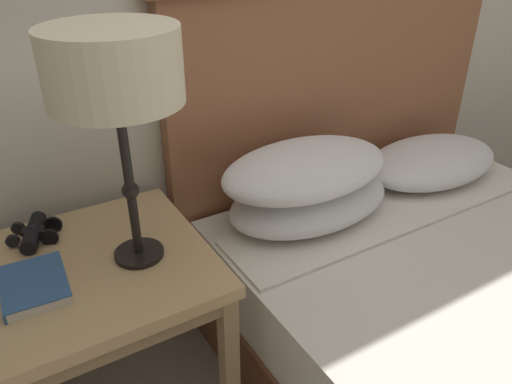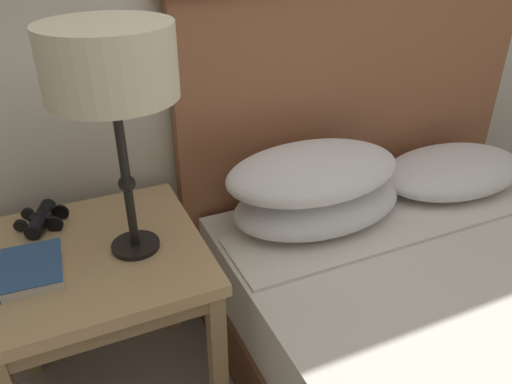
{
  "view_description": "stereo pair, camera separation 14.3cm",
  "coord_description": "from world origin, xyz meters",
  "px_view_note": "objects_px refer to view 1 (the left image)",
  "views": [
    {
      "loc": [
        -0.86,
        -0.54,
        1.41
      ],
      "look_at": [
        -0.22,
        0.53,
        0.71
      ],
      "focal_mm": 35.0,
      "sensor_mm": 36.0,
      "label": 1
    },
    {
      "loc": [
        -0.73,
        -0.6,
        1.41
      ],
      "look_at": [
        -0.22,
        0.53,
        0.71
      ],
      "focal_mm": 35.0,
      "sensor_mm": 36.0,
      "label": 2
    }
  ],
  "objects_px": {
    "nightstand": "(100,285)",
    "book_on_nightstand": "(33,285)",
    "table_lamp": "(114,72)",
    "bed": "(508,342)",
    "binoculars_pair": "(34,232)"
  },
  "relations": [
    {
      "from": "book_on_nightstand",
      "to": "bed",
      "type": "bearing_deg",
      "value": -24.78
    },
    {
      "from": "nightstand",
      "to": "binoculars_pair",
      "type": "height_order",
      "value": "binoculars_pair"
    },
    {
      "from": "bed",
      "to": "book_on_nightstand",
      "type": "relative_size",
      "value": 9.93
    },
    {
      "from": "nightstand",
      "to": "book_on_nightstand",
      "type": "relative_size",
      "value": 2.99
    },
    {
      "from": "bed",
      "to": "table_lamp",
      "type": "xyz_separation_m",
      "value": [
        -0.91,
        0.55,
        0.82
      ]
    },
    {
      "from": "table_lamp",
      "to": "bed",
      "type": "bearing_deg",
      "value": -30.98
    },
    {
      "from": "nightstand",
      "to": "book_on_nightstand",
      "type": "xyz_separation_m",
      "value": [
        -0.16,
        -0.04,
        0.1
      ]
    },
    {
      "from": "nightstand",
      "to": "table_lamp",
      "type": "distance_m",
      "value": 0.59
    },
    {
      "from": "nightstand",
      "to": "bed",
      "type": "distance_m",
      "value": 1.2
    },
    {
      "from": "table_lamp",
      "to": "book_on_nightstand",
      "type": "bearing_deg",
      "value": -179.25
    },
    {
      "from": "table_lamp",
      "to": "binoculars_pair",
      "type": "distance_m",
      "value": 0.57
    },
    {
      "from": "table_lamp",
      "to": "binoculars_pair",
      "type": "xyz_separation_m",
      "value": [
        -0.22,
        0.22,
        -0.47
      ]
    },
    {
      "from": "book_on_nightstand",
      "to": "binoculars_pair",
      "type": "xyz_separation_m",
      "value": [
        0.04,
        0.23,
        0.01
      ]
    },
    {
      "from": "table_lamp",
      "to": "book_on_nightstand",
      "type": "distance_m",
      "value": 0.55
    },
    {
      "from": "binoculars_pair",
      "to": "bed",
      "type": "bearing_deg",
      "value": -34.11
    }
  ]
}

